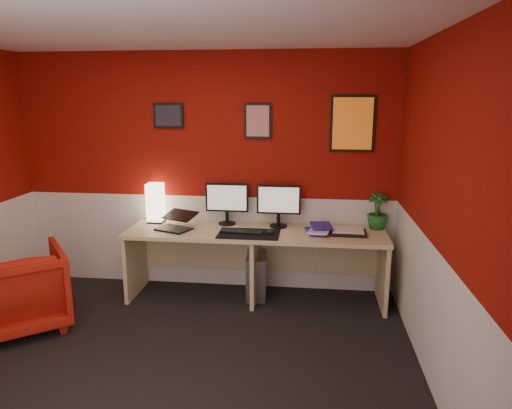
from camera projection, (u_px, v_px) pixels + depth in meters
name	position (u px, v px, depth m)	size (l,w,h in m)	color
ground	(159.00, 373.00, 3.54)	(4.00, 3.50, 0.01)	black
ceiling	(141.00, 23.00, 2.98)	(4.00, 3.50, 0.01)	white
wall_back	(206.00, 173.00, 4.95)	(4.00, 0.01, 2.50)	maroon
wall_right	(448.00, 222.00, 3.03)	(0.01, 3.50, 2.50)	maroon
wainscot_back	(207.00, 241.00, 5.12)	(4.00, 0.01, 1.00)	silver
wainscot_right	(437.00, 327.00, 3.20)	(0.01, 3.50, 1.00)	silver
desk	(255.00, 265.00, 4.75)	(2.60, 0.65, 0.73)	tan
shoji_lamp	(156.00, 204.00, 4.96)	(0.16, 0.16, 0.40)	#FFE5B2
laptop	(173.00, 219.00, 4.69)	(0.33, 0.23, 0.22)	black
monitor_left	(227.00, 197.00, 4.86)	(0.45, 0.06, 0.58)	black
monitor_right	(279.00, 199.00, 4.76)	(0.45, 0.06, 0.58)	black
desk_mat	(249.00, 234.00, 4.57)	(0.60, 0.38, 0.01)	black
keyboard	(242.00, 231.00, 4.61)	(0.42, 0.14, 0.02)	black
mouse	(270.00, 232.00, 4.56)	(0.06, 0.10, 0.03)	black
book_bottom	(307.00, 232.00, 4.59)	(0.21, 0.28, 0.03)	#312093
book_middle	(310.00, 230.00, 4.58)	(0.19, 0.26, 0.02)	silver
book_top	(311.00, 226.00, 4.62)	(0.20, 0.27, 0.03)	#312093
zen_tray	(348.00, 233.00, 4.57)	(0.35, 0.25, 0.03)	black
potted_plant	(377.00, 211.00, 4.71)	(0.21, 0.21, 0.37)	#19591E
pc_tower	(256.00, 275.00, 4.89)	(0.20, 0.45, 0.45)	#99999E
armchair	(18.00, 290.00, 4.16)	(0.78, 0.80, 0.73)	#AD190D
art_left	(169.00, 116.00, 4.84)	(0.32, 0.02, 0.26)	black
art_center	(258.00, 121.00, 4.75)	(0.28, 0.02, 0.36)	red
art_right	(353.00, 124.00, 4.65)	(0.44, 0.02, 0.56)	orange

